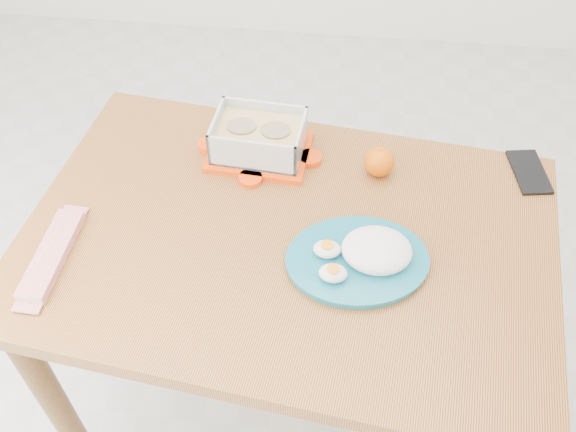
# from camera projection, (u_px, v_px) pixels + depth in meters

# --- Properties ---
(ground) EXTENTS (3.50, 3.50, 0.00)m
(ground) POSITION_uv_depth(u_px,v_px,m) (251.00, 337.00, 2.03)
(ground) COLOR #B7B7B2
(ground) RESTS_ON ground
(dining_table) EXTENTS (1.18, 0.86, 0.75)m
(dining_table) POSITION_uv_depth(u_px,v_px,m) (288.00, 267.00, 1.41)
(dining_table) COLOR #A6732F
(dining_table) RESTS_ON ground
(food_container) EXTENTS (0.24, 0.19, 0.10)m
(food_container) POSITION_uv_depth(u_px,v_px,m) (259.00, 138.00, 1.46)
(food_container) COLOR #FF4107
(food_container) RESTS_ON dining_table
(orange_fruit) EXTENTS (0.07, 0.07, 0.07)m
(orange_fruit) POSITION_uv_depth(u_px,v_px,m) (379.00, 162.00, 1.43)
(orange_fruit) COLOR #E05704
(orange_fruit) RESTS_ON dining_table
(rice_plate) EXTENTS (0.33, 0.33, 0.08)m
(rice_plate) POSITION_uv_depth(u_px,v_px,m) (364.00, 255.00, 1.26)
(rice_plate) COLOR #16687D
(rice_plate) RESTS_ON dining_table
(candy_bar) EXTENTS (0.06, 0.23, 0.02)m
(candy_bar) POSITION_uv_depth(u_px,v_px,m) (52.00, 254.00, 1.28)
(candy_bar) COLOR red
(candy_bar) RESTS_ON dining_table
(smartphone) EXTENTS (0.09, 0.15, 0.01)m
(smartphone) POSITION_uv_depth(u_px,v_px,m) (529.00, 172.00, 1.45)
(smartphone) COLOR black
(smartphone) RESTS_ON dining_table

